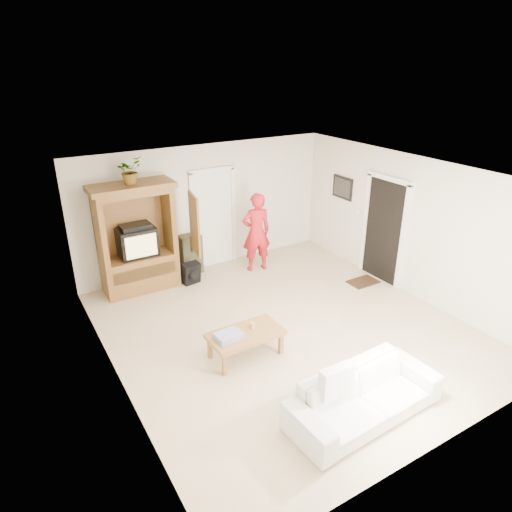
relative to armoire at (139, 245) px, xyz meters
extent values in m
plane|color=tan|center=(1.58, -2.66, -0.91)|extent=(6.00, 6.00, 0.00)
plane|color=white|center=(1.58, -2.66, 1.69)|extent=(6.00, 6.00, 0.00)
plane|color=silver|center=(1.58, 0.34, 0.39)|extent=(5.50, 0.00, 5.50)
plane|color=silver|center=(1.58, -5.66, 0.39)|extent=(5.50, 0.00, 5.50)
plane|color=silver|center=(-1.17, -2.66, 0.39)|extent=(0.00, 6.00, 6.00)
plane|color=silver|center=(4.33, -2.66, 0.39)|extent=(0.00, 6.00, 6.00)
cube|color=brown|center=(-0.02, -0.01, -0.56)|extent=(1.40, 0.60, 0.70)
cube|color=brown|center=(-0.67, -0.01, 0.39)|extent=(0.10, 0.60, 1.20)
cube|color=brown|center=(0.63, -0.01, 0.39)|extent=(0.10, 0.60, 1.20)
cube|color=brown|center=(-0.02, 0.26, 0.39)|extent=(1.40, 0.06, 1.20)
cube|color=brown|center=(-0.02, -0.01, 1.04)|extent=(1.40, 0.60, 0.10)
cube|color=brown|center=(-0.02, -0.01, 1.14)|extent=(1.52, 0.68, 0.10)
cube|color=brown|center=(0.96, -0.48, 0.39)|extent=(0.16, 0.67, 1.15)
cube|color=black|center=(-0.02, 0.02, 0.07)|extent=(0.70, 0.52, 0.55)
cube|color=tan|center=(-0.02, -0.25, 0.07)|extent=(0.58, 0.02, 0.42)
cube|color=black|center=(-0.02, -0.01, 0.38)|extent=(0.55, 0.35, 0.08)
cube|color=olive|center=(-0.02, -0.30, -0.46)|extent=(1.19, 0.03, 0.25)
cube|color=white|center=(1.73, 0.31, 0.11)|extent=(0.85, 0.05, 2.04)
cube|color=black|center=(4.30, -2.06, 0.11)|extent=(0.05, 0.90, 2.04)
cube|color=black|center=(4.31, -0.76, 0.69)|extent=(0.03, 0.60, 0.48)
cube|color=#382316|center=(3.88, -2.06, -0.90)|extent=(0.60, 0.40, 0.02)
imported|color=#4C7238|center=(-0.02, -0.03, 1.43)|extent=(0.57, 0.56, 0.48)
imported|color=red|center=(2.35, -0.42, -0.07)|extent=(0.68, 0.51, 1.68)
imported|color=silver|center=(1.28, -4.83, -0.61)|extent=(2.09, 0.90, 0.60)
cube|color=olive|center=(0.63, -2.98, -0.52)|extent=(1.12, 0.63, 0.06)
cube|color=olive|center=(0.14, -3.22, -0.73)|extent=(0.06, 0.06, 0.35)
cube|color=olive|center=(0.14, -2.75, -0.73)|extent=(0.06, 0.06, 0.35)
cube|color=olive|center=(1.12, -3.20, -0.73)|extent=(0.06, 0.06, 0.35)
cube|color=olive|center=(1.11, -2.73, -0.73)|extent=(0.06, 0.06, 0.35)
cube|color=#D8488A|center=(0.34, -2.98, -0.45)|extent=(0.40, 0.31, 0.08)
cylinder|color=tan|center=(0.78, -2.93, -0.44)|extent=(0.08, 0.08, 0.10)
camera|label=1|loc=(-2.20, -7.99, 3.28)|focal=32.00mm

